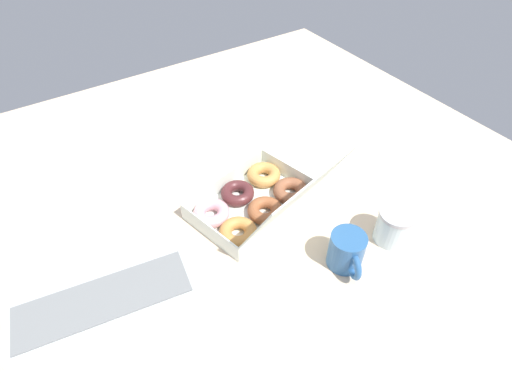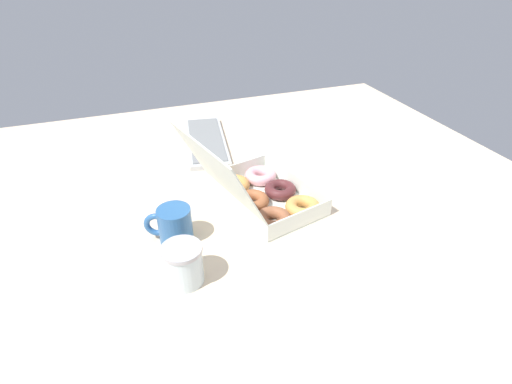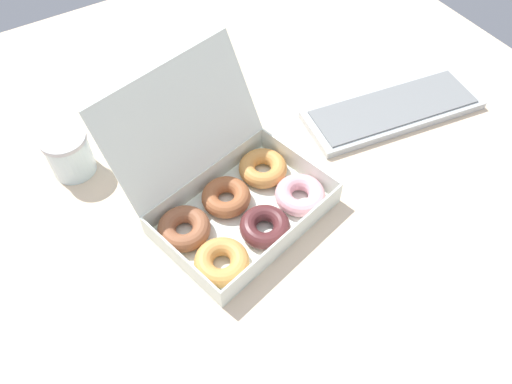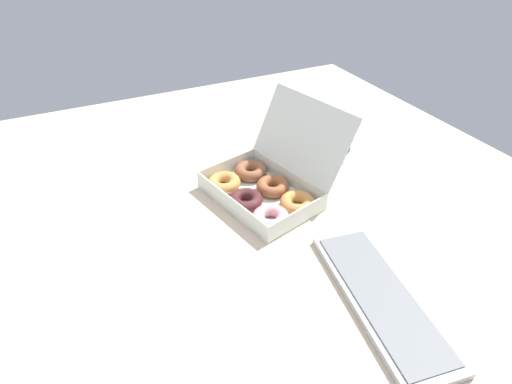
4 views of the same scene
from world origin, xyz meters
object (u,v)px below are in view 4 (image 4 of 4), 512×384
keyboard (380,297)px  glass_jar (304,129)px  donut_box (264,187)px  coffee_mug (327,149)px

keyboard → glass_jar: bearing=162.2°
donut_box → keyboard: size_ratio=0.91×
donut_box → keyboard: (45.50, 5.93, -2.22)cm
keyboard → coffee_mug: bearing=158.0°
donut_box → keyboard: bearing=7.4°
keyboard → coffee_mug: coffee_mug is taller
keyboard → glass_jar: glass_jar is taller
keyboard → glass_jar: 72.92cm
keyboard → donut_box: bearing=-172.6°
donut_box → keyboard: donut_box is taller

